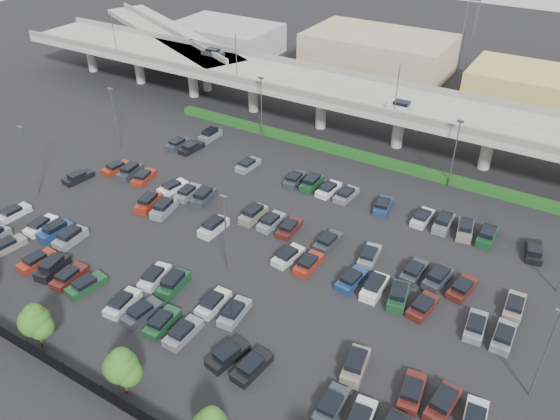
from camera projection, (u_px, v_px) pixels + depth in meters
name	position (u px, v px, depth m)	size (l,w,h in m)	color
ground	(266.00, 236.00, 68.67)	(280.00, 280.00, 0.00)	black
overpass	(370.00, 100.00, 87.70)	(150.00, 13.00, 15.80)	gray
on_ramp	(169.00, 36.00, 117.99)	(50.93, 30.13, 8.80)	gray
hedge	(350.00, 153.00, 86.17)	(66.00, 1.60, 1.10)	#123F14
fence	(96.00, 388.00, 48.25)	(70.00, 0.10, 2.00)	black
tree_row	(109.00, 361.00, 47.53)	(65.07, 3.66, 5.94)	#332316
parked_cars	(251.00, 248.00, 65.65)	(63.08, 41.54, 1.67)	black
light_poles	(246.00, 178.00, 68.42)	(66.90, 48.38, 10.30)	#4B4B50
distant_buildings	(491.00, 78.00, 105.29)	(138.00, 24.00, 9.00)	gray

